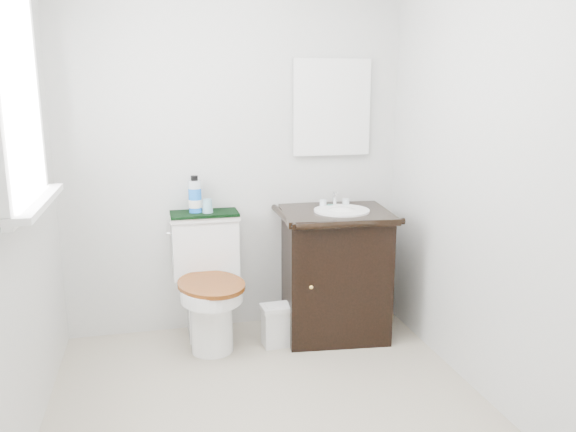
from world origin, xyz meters
name	(u,v)px	position (x,y,z in m)	size (l,w,h in m)	color
floor	(276,420)	(0.00, 0.00, 0.00)	(2.40, 2.40, 0.00)	beige
wall_back	(235,148)	(0.00, 1.20, 1.20)	(2.40, 2.40, 0.00)	silver
wall_front	(382,249)	(0.00, -1.20, 1.20)	(2.40, 2.40, 0.00)	silver
wall_left	(1,185)	(-1.10, 0.00, 1.20)	(2.40, 2.40, 0.00)	silver
wall_right	(497,167)	(1.10, 0.00, 1.20)	(2.40, 2.40, 0.00)	silver
window	(14,93)	(-1.07, 0.25, 1.55)	(0.02, 0.70, 0.90)	white
mirror	(332,108)	(0.64, 1.18, 1.45)	(0.50, 0.02, 0.60)	silver
toilet	(208,288)	(-0.22, 0.97, 0.35)	(0.47, 0.67, 0.79)	white
vanity	(335,269)	(0.59, 0.90, 0.43)	(0.73, 0.64, 0.92)	black
trash_bin	(276,325)	(0.18, 0.80, 0.14)	(0.19, 0.15, 0.26)	silver
towel	(204,214)	(-0.22, 1.09, 0.80)	(0.42, 0.22, 0.02)	black
mouthwash_bottle	(195,196)	(-0.27, 1.10, 0.92)	(0.08, 0.08, 0.23)	blue
cup	(208,206)	(-0.20, 1.07, 0.86)	(0.07, 0.07, 0.09)	#7BB4CA
soap_bar	(330,205)	(0.59, 1.03, 0.83)	(0.06, 0.04, 0.02)	#177062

